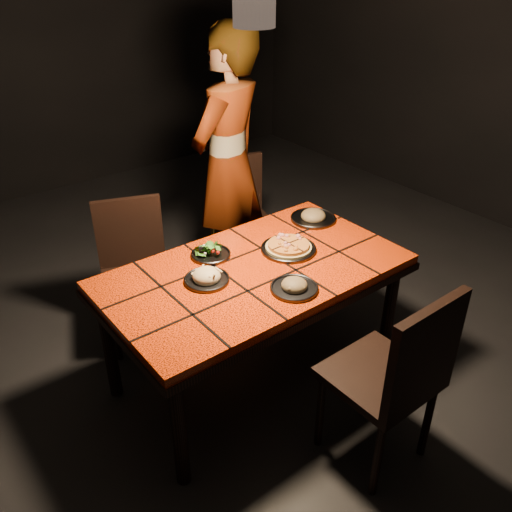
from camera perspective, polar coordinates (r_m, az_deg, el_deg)
room_shell at (r=2.56m, az=-0.17°, el=13.13°), size 6.04×7.04×3.08m
dining_table at (r=2.92m, az=-0.15°, el=-2.61°), size 1.62×0.92×0.75m
chair_near at (r=2.57m, az=14.70°, el=-11.83°), size 0.46×0.46×1.01m
chair_far_left at (r=3.45m, az=-12.72°, el=-0.68°), size 0.53×0.53×0.91m
chair_far_right at (r=4.04m, az=-1.61°, el=4.86°), size 0.50×0.50×0.91m
diner at (r=3.74m, az=-2.94°, el=9.45°), size 0.79×0.67×1.85m
pendant_lamp at (r=2.46m, az=-0.19°, el=24.73°), size 0.18×0.18×1.06m
plate_pizza at (r=3.04m, az=3.45°, el=0.91°), size 0.31×0.31×0.04m
plate_pasta at (r=2.77m, az=-5.22°, el=-2.27°), size 0.23×0.23×0.08m
plate_salad at (r=2.98m, az=-4.79°, el=0.44°), size 0.22×0.22×0.07m
plate_mushroom_a at (r=2.70m, az=4.05°, el=-3.17°), size 0.24×0.24×0.08m
plate_mushroom_b at (r=3.39m, az=6.06°, el=4.19°), size 0.28×0.28×0.09m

